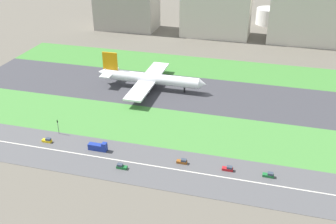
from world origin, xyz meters
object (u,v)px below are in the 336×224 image
(office_tower, at_px, (309,9))
(fuel_tank_west, at_px, (269,16))
(car_2, at_px, (269,175))
(traffic_light, at_px, (58,126))
(car_0, at_px, (228,169))
(car_4, at_px, (121,167))
(car_1, at_px, (182,161))
(airliner, at_px, (149,78))
(car_3, at_px, (47,140))
(truck_0, at_px, (98,147))
(hangar_building, at_px, (217,10))
(terminal_building, at_px, (127,4))

(office_tower, xyz_separation_m, fuel_tank_west, (-29.42, 45.00, -18.49))
(car_2, xyz_separation_m, traffic_light, (-96.41, 7.99, 3.37))
(car_0, bearing_deg, traffic_light, 174.32)
(car_0, distance_m, car_4, 43.30)
(traffic_light, bearing_deg, car_2, -4.74)
(fuel_tank_west, bearing_deg, car_1, -96.12)
(airliner, distance_m, car_3, 73.19)
(traffic_light, relative_size, office_tower, 0.13)
(airliner, bearing_deg, car_1, -61.94)
(traffic_light, bearing_deg, truck_0, -18.71)
(hangar_building, bearing_deg, car_0, -79.20)
(car_1, relative_size, office_tower, 0.08)
(fuel_tank_west, bearing_deg, car_3, -110.99)
(car_0, relative_size, car_4, 1.00)
(fuel_tank_west, bearing_deg, car_4, -101.32)
(car_0, bearing_deg, car_3, 180.00)
(traffic_light, relative_size, hangar_building, 0.13)
(traffic_light, bearing_deg, car_3, -100.12)
(truck_0, distance_m, fuel_tank_west, 235.39)
(hangar_building, bearing_deg, car_4, -92.21)
(terminal_building, relative_size, office_tower, 0.88)
(car_1, bearing_deg, terminal_building, 116.70)
(office_tower, bearing_deg, hangar_building, 180.00)
(car_4, bearing_deg, car_3, -14.16)
(airliner, bearing_deg, fuel_tank_west, 69.15)
(terminal_building, bearing_deg, truck_0, -73.54)
(airliner, height_order, office_tower, office_tower)
(car_2, xyz_separation_m, truck_0, (-72.80, -0.00, 0.75))
(airliner, distance_m, car_1, 77.24)
(truck_0, height_order, office_tower, office_tower)
(truck_0, relative_size, terminal_building, 0.17)
(car_2, height_order, car_0, same)
(car_1, bearing_deg, airliner, 118.06)
(car_2, bearing_deg, car_3, 180.00)
(car_1, relative_size, car_0, 1.00)
(terminal_building, relative_size, hangar_building, 0.94)
(car_1, bearing_deg, fuel_tank_west, 83.88)
(office_tower, height_order, fuel_tank_west, office_tower)
(terminal_building, distance_m, hangar_building, 75.79)
(car_4, xyz_separation_m, hangar_building, (7.40, 192.00, 19.59))
(car_0, distance_m, traffic_light, 80.81)
(office_tower, relative_size, fuel_tank_west, 2.58)
(truck_0, distance_m, terminal_building, 190.72)
(truck_0, height_order, car_1, truck_0)
(airliner, distance_m, office_tower, 146.49)
(car_4, distance_m, terminal_building, 204.76)
(car_3, xyz_separation_m, hangar_building, (47.05, 182.00, 19.59))
(car_4, relative_size, terminal_building, 0.09)
(car_3, xyz_separation_m, traffic_light, (1.43, 7.99, 3.37))
(airliner, bearing_deg, car_0, -50.92)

